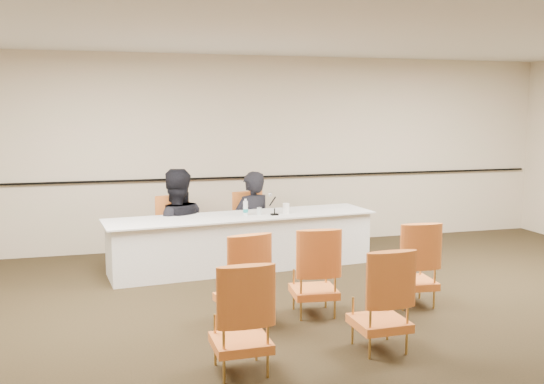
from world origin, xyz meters
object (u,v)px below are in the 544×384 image
Objects in this scene: microphone at (275,204)px; drinking_glass at (259,211)px; panel_table at (242,242)px; aud_chair_front_mid at (314,270)px; panelist_second at (176,236)px; water_bottle at (246,207)px; panelist_main at (252,230)px; aud_chair_front_right at (413,263)px; coffee_cup at (286,208)px; aud_chair_back_left at (241,316)px; aud_chair_back_mid at (380,298)px; aud_chair_front_left at (242,277)px; panelist_second_chair at (176,231)px; panelist_main_chair at (252,225)px.

microphone is 2.94× the size of drinking_glass.
aud_chair_front_mid reaches higher than panel_table.
drinking_glass is at bearing 153.32° from panelist_second.
microphone reaches higher than drinking_glass.
water_bottle is at bearing 159.69° from microphone.
panelist_main is 2.88m from aud_chair_front_right.
aud_chair_back_left reaches higher than coffee_cup.
aud_chair_front_mid and aud_chair_back_mid have the same top height.
aud_chair_back_left is at bearing -126.12° from aud_chair_front_mid.
water_bottle is at bearing 64.93° from aud_chair_front_left.
panelist_main is 17.29× the size of drinking_glass.
aud_chair_front_left reaches higher than drinking_glass.
aud_chair_front_mid is (0.27, -2.03, -0.37)m from water_bottle.
aud_chair_front_mid is at bearing 112.11° from panelist_second.
microphone is at bearing -13.81° from water_bottle.
aud_chair_back_left is at bearing -147.24° from aud_chair_front_right.
drinking_glass is (0.24, -0.02, 0.42)m from panel_table.
drinking_glass is (1.09, -0.48, 0.39)m from panelist_second.
panelist_second is at bearing 149.45° from microphone.
panelist_main is at bearing -0.00° from panelist_second_chair.
panelist_main_chair is at bearing 58.30° from panel_table.
coffee_cup is (0.61, -0.03, 0.44)m from panel_table.
aud_chair_back_left is at bearing -112.92° from coffee_cup.
panelist_second is 1.48m from microphone.
panelist_main reaches higher than aud_chair_back_mid.
panelist_main_chair and panelist_second_chair have the same top height.
panel_table is 1.94× the size of panelist_second.
panelist_main is 1.82× the size of aud_chair_back_mid.
drinking_glass is at bearing 94.64° from aud_chair_back_mid.
panelist_main reaches higher than panelist_second_chair.
panelist_main_chair and aud_chair_front_mid have the same top height.
aud_chair_front_mid is (0.31, -2.05, 0.11)m from panel_table.
aud_chair_front_left is 1.45m from aud_chair_back_mid.
microphone is 2.23m from aud_chair_front_left.
aud_chair_back_mid is at bearing 73.18° from panelist_main.
panelist_second is 3.70m from aud_chair_back_left.
panelist_main_chair is at bearing 118.80° from aud_chair_front_right.
water_bottle reaches higher than coffee_cup.
panelist_main_chair is 0.50× the size of panelist_second.
aud_chair_front_left reaches higher than coffee_cup.
panelist_second is 6.46× the size of microphone.
microphone is 1.30× the size of water_bottle.
panelist_second_chair is at bearing 137.29° from aud_chair_front_right.
panelist_main is (0.28, 0.58, 0.04)m from panel_table.
panel_table is 0.48m from water_bottle.
aud_chair_front_left is at bearing -117.80° from coffee_cup.
panelist_main is 1.82× the size of aud_chair_back_left.
panel_table is 3.87× the size of aud_chair_back_mid.
microphone is at bearing 91.22° from aud_chair_back_mid.
water_bottle is at bearing 75.32° from aud_chair_back_left.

